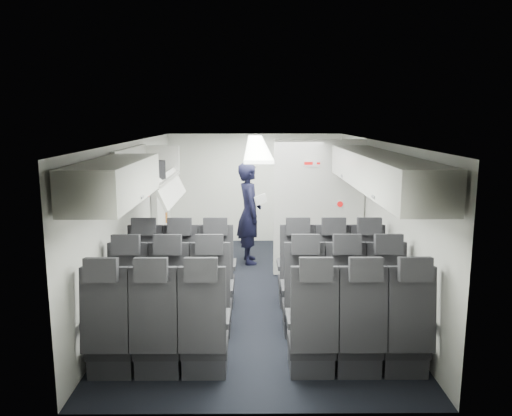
{
  "coord_description": "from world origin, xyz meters",
  "views": [
    {
      "loc": [
        -0.05,
        -6.84,
        2.48
      ],
      "look_at": [
        0.0,
        0.4,
        1.15
      ],
      "focal_mm": 35.0,
      "sensor_mm": 36.0,
      "label": 1
    }
  ],
  "objects_px": {
    "seat_row_mid": "(257,301)",
    "seat_row_rear": "(258,335)",
    "seat_row_front": "(257,276)",
    "flight_attendant": "(249,213)",
    "carry_on_bag": "(147,170)",
    "boarding_door": "(160,207)",
    "galley_unit": "(304,197)"
  },
  "relations": [
    {
      "from": "seat_row_mid",
      "to": "carry_on_bag",
      "type": "height_order",
      "value": "carry_on_bag"
    },
    {
      "from": "seat_row_front",
      "to": "flight_attendant",
      "type": "bearing_deg",
      "value": 93.01
    },
    {
      "from": "seat_row_rear",
      "to": "carry_on_bag",
      "type": "bearing_deg",
      "value": 127.8
    },
    {
      "from": "seat_row_mid",
      "to": "seat_row_rear",
      "type": "height_order",
      "value": "same"
    },
    {
      "from": "seat_row_front",
      "to": "seat_row_rear",
      "type": "xyz_separation_m",
      "value": [
        0.0,
        -1.8,
        0.0
      ]
    },
    {
      "from": "boarding_door",
      "to": "galley_unit",
      "type": "bearing_deg",
      "value": 24.28
    },
    {
      "from": "seat_row_front",
      "to": "flight_attendant",
      "type": "relative_size",
      "value": 1.93
    },
    {
      "from": "seat_row_front",
      "to": "seat_row_rear",
      "type": "distance_m",
      "value": 1.8
    },
    {
      "from": "carry_on_bag",
      "to": "flight_attendant",
      "type": "bearing_deg",
      "value": 68.42
    },
    {
      "from": "seat_row_mid",
      "to": "boarding_door",
      "type": "distance_m",
      "value": 3.45
    },
    {
      "from": "seat_row_mid",
      "to": "galley_unit",
      "type": "distance_m",
      "value": 4.3
    },
    {
      "from": "seat_row_rear",
      "to": "carry_on_bag",
      "type": "height_order",
      "value": "carry_on_bag"
    },
    {
      "from": "seat_row_mid",
      "to": "seat_row_front",
      "type": "bearing_deg",
      "value": 90.0
    },
    {
      "from": "flight_attendant",
      "to": "seat_row_mid",
      "type": "bearing_deg",
      "value": 173.07
    },
    {
      "from": "seat_row_rear",
      "to": "boarding_door",
      "type": "relative_size",
      "value": 1.79
    },
    {
      "from": "seat_row_front",
      "to": "flight_attendant",
      "type": "xyz_separation_m",
      "value": [
        -0.11,
        2.02,
        0.46
      ]
    },
    {
      "from": "seat_row_mid",
      "to": "flight_attendant",
      "type": "bearing_deg",
      "value": 92.09
    },
    {
      "from": "boarding_door",
      "to": "carry_on_bag",
      "type": "xyz_separation_m",
      "value": [
        0.25,
        -2.09,
        0.86
      ]
    },
    {
      "from": "flight_attendant",
      "to": "carry_on_bag",
      "type": "distance_m",
      "value": 2.58
    },
    {
      "from": "flight_attendant",
      "to": "carry_on_bag",
      "type": "bearing_deg",
      "value": 138.64
    },
    {
      "from": "seat_row_rear",
      "to": "carry_on_bag",
      "type": "distance_m",
      "value": 2.67
    },
    {
      "from": "carry_on_bag",
      "to": "galley_unit",
      "type": "bearing_deg",
      "value": 65.07
    },
    {
      "from": "seat_row_front",
      "to": "boarding_door",
      "type": "height_order",
      "value": "boarding_door"
    },
    {
      "from": "seat_row_mid",
      "to": "seat_row_rear",
      "type": "bearing_deg",
      "value": -90.0
    },
    {
      "from": "seat_row_front",
      "to": "galley_unit",
      "type": "relative_size",
      "value": 1.75
    },
    {
      "from": "boarding_door",
      "to": "flight_attendant",
      "type": "bearing_deg",
      "value": -2.3
    },
    {
      "from": "seat_row_front",
      "to": "flight_attendant",
      "type": "height_order",
      "value": "flight_attendant"
    },
    {
      "from": "seat_row_front",
      "to": "seat_row_rear",
      "type": "relative_size",
      "value": 1.0
    },
    {
      "from": "seat_row_front",
      "to": "boarding_door",
      "type": "bearing_deg",
      "value": 128.16
    },
    {
      "from": "seat_row_front",
      "to": "boarding_door",
      "type": "xyz_separation_m",
      "value": [
        -1.64,
        2.09,
        0.55
      ]
    },
    {
      "from": "seat_row_rear",
      "to": "carry_on_bag",
      "type": "relative_size",
      "value": 8.32
    },
    {
      "from": "seat_row_front",
      "to": "carry_on_bag",
      "type": "bearing_deg",
      "value": -179.76
    }
  ]
}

